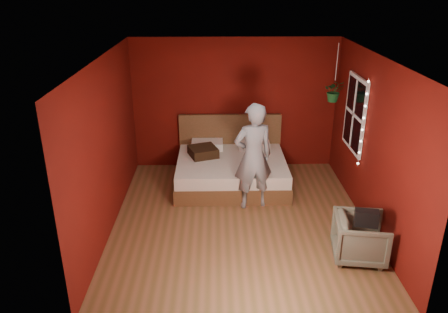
% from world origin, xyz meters
% --- Properties ---
extents(floor, '(4.50, 4.50, 0.00)m').
position_xyz_m(floor, '(0.00, 0.00, 0.00)').
color(floor, brown).
rests_on(floor, ground).
extents(room_walls, '(4.04, 4.54, 2.62)m').
position_xyz_m(room_walls, '(0.00, 0.00, 1.68)').
color(room_walls, '#5D0F09').
rests_on(room_walls, ground).
extents(window, '(0.05, 0.97, 1.27)m').
position_xyz_m(window, '(1.97, 0.90, 1.50)').
color(window, white).
rests_on(window, room_walls).
extents(fairy_lights, '(0.04, 0.04, 1.45)m').
position_xyz_m(fairy_lights, '(1.94, 0.37, 1.50)').
color(fairy_lights, silver).
rests_on(fairy_lights, room_walls).
extents(bed, '(2.03, 1.73, 1.12)m').
position_xyz_m(bed, '(-0.09, 1.43, 0.29)').
color(bed, brown).
rests_on(bed, ground).
extents(person, '(0.75, 0.58, 1.81)m').
position_xyz_m(person, '(0.24, 0.50, 0.91)').
color(person, gray).
rests_on(person, ground).
extents(armchair, '(0.79, 0.77, 0.64)m').
position_xyz_m(armchair, '(1.60, -1.03, 0.32)').
color(armchair, '#64644F').
rests_on(armchair, ground).
extents(handbag, '(0.33, 0.22, 0.22)m').
position_xyz_m(handbag, '(1.57, -1.22, 0.75)').
color(handbag, black).
rests_on(handbag, armchair).
extents(throw_pillow, '(0.61, 0.61, 0.17)m').
position_xyz_m(throw_pillow, '(-0.61, 1.51, 0.59)').
color(throw_pillow, '#311E10').
rests_on(throw_pillow, bed).
extents(hanging_plant, '(0.38, 0.34, 1.02)m').
position_xyz_m(hanging_plant, '(1.72, 1.40, 1.77)').
color(hanging_plant, silver).
rests_on(hanging_plant, room_walls).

